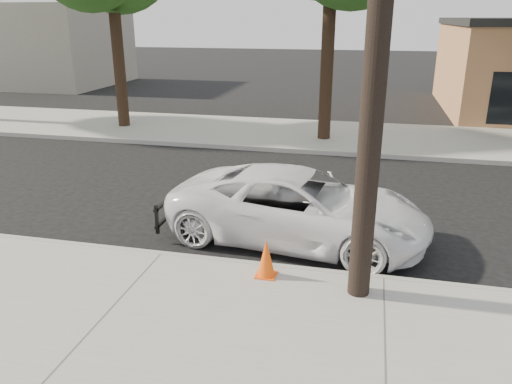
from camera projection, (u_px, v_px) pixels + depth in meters
ground at (199, 218)px, 11.21m from camera, size 120.00×120.00×0.00m
near_sidewalk at (102, 323)px, 7.24m from camera, size 90.00×4.40×0.15m
far_sidewalk at (273, 133)px, 18.99m from camera, size 90.00×5.00×0.15m
curb_near at (162, 256)px, 9.26m from camera, size 90.00×0.12×0.16m
building_far at (11, 44)px, 32.99m from camera, size 14.00×8.00×5.00m
police_cruiser at (299, 207)px, 9.91m from camera, size 5.40×3.01×1.43m
traffic_cone at (266, 258)px, 8.32m from camera, size 0.35×0.35×0.67m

